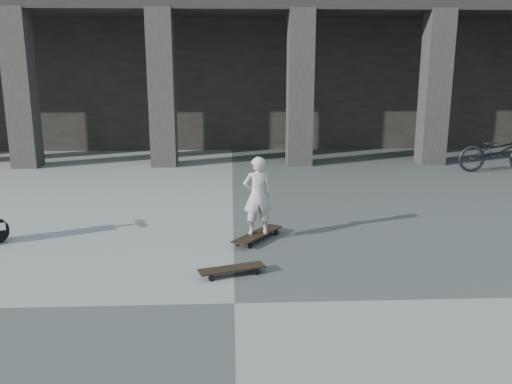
{
  "coord_description": "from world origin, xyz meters",
  "views": [
    {
      "loc": [
        -0.02,
        -5.75,
        2.72
      ],
      "look_at": [
        0.37,
        2.74,
        0.65
      ],
      "focal_mm": 38.0,
      "sensor_mm": 36.0,
      "label": 1
    }
  ],
  "objects_px": {
    "skateboard_spare": "(232,269)",
    "bicycle": "(498,151)",
    "longboard": "(257,235)",
    "child": "(258,196)"
  },
  "relations": [
    {
      "from": "longboard",
      "to": "child",
      "type": "distance_m",
      "value": 0.63
    },
    {
      "from": "longboard",
      "to": "child",
      "type": "bearing_deg",
      "value": -54.08
    },
    {
      "from": "skateboard_spare",
      "to": "bicycle",
      "type": "bearing_deg",
      "value": 26.16
    },
    {
      "from": "child",
      "to": "bicycle",
      "type": "xyz_separation_m",
      "value": [
        6.25,
        5.06,
        -0.2
      ]
    },
    {
      "from": "bicycle",
      "to": "child",
      "type": "bearing_deg",
      "value": 129.8
    },
    {
      "from": "child",
      "to": "bicycle",
      "type": "relative_size",
      "value": 0.62
    },
    {
      "from": "longboard",
      "to": "skateboard_spare",
      "type": "height_order",
      "value": "longboard"
    },
    {
      "from": "longboard",
      "to": "child",
      "type": "xyz_separation_m",
      "value": [
        0.0,
        0.0,
        0.63
      ]
    },
    {
      "from": "longboard",
      "to": "skateboard_spare",
      "type": "bearing_deg",
      "value": -160.09
    },
    {
      "from": "skateboard_spare",
      "to": "bicycle",
      "type": "height_order",
      "value": "bicycle"
    }
  ]
}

